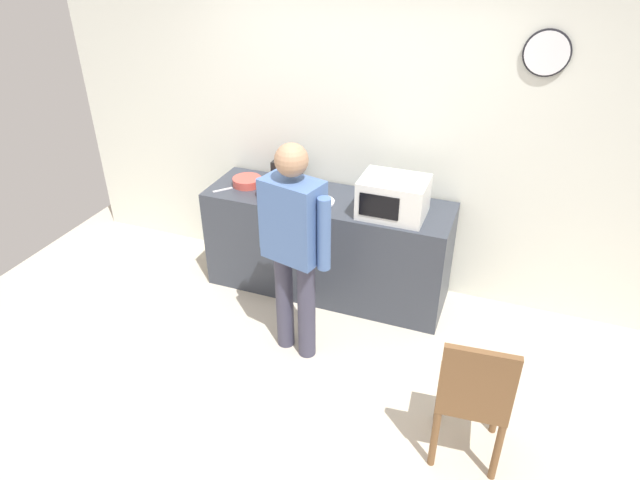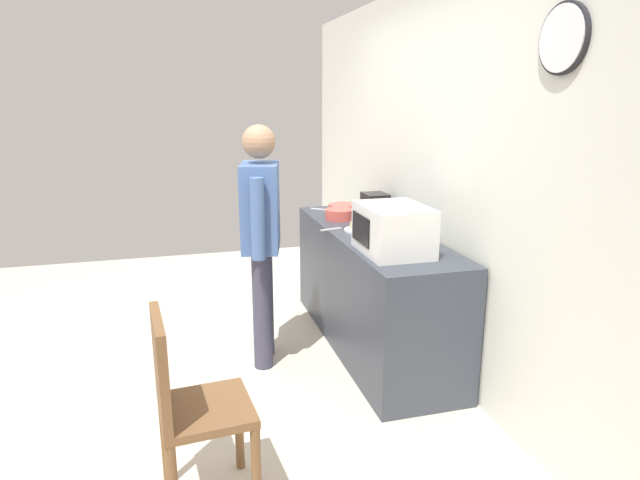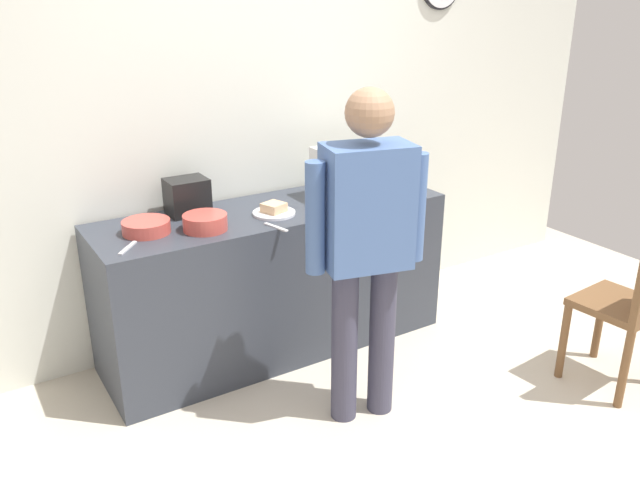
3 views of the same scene
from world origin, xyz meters
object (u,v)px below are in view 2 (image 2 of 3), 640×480
(cereal_bowl, at_px, (343,208))
(fork_utensil, at_px, (331,229))
(salad_bowl, at_px, (339,214))
(wooden_chair, at_px, (188,402))
(toaster, at_px, (375,206))
(microwave, at_px, (393,229))
(spoon_utensil, at_px, (320,209))
(person_standing, at_px, (261,229))
(sandwich_plate, at_px, (360,228))

(cereal_bowl, height_order, fork_utensil, cereal_bowl)
(salad_bowl, relative_size, wooden_chair, 0.24)
(toaster, distance_m, wooden_chair, 2.45)
(microwave, height_order, spoon_utensil, microwave)
(salad_bowl, relative_size, fork_utensil, 1.35)
(fork_utensil, distance_m, spoon_utensil, 0.75)
(cereal_bowl, height_order, spoon_utensil, cereal_bowl)
(spoon_utensil, relative_size, wooden_chair, 0.18)
(fork_utensil, height_order, wooden_chair, wooden_chair)
(spoon_utensil, bearing_deg, cereal_bowl, 48.20)
(toaster, distance_m, fork_utensil, 0.56)
(spoon_utensil, bearing_deg, fork_utensil, -9.08)
(wooden_chair, bearing_deg, salad_bowl, 145.48)
(microwave, bearing_deg, spoon_utensil, -176.77)
(fork_utensil, relative_size, spoon_utensil, 1.00)
(person_standing, xyz_separation_m, wooden_chair, (1.34, -0.56, -0.45))
(microwave, distance_m, cereal_bowl, 1.29)
(person_standing, bearing_deg, cereal_bowl, 133.39)
(salad_bowl, bearing_deg, spoon_utensil, -173.39)
(salad_bowl, distance_m, wooden_chair, 2.28)
(salad_bowl, xyz_separation_m, toaster, (0.02, 0.29, 0.06))
(salad_bowl, height_order, toaster, toaster)
(toaster, height_order, wooden_chair, toaster)
(microwave, xyz_separation_m, person_standing, (-0.50, -0.75, -0.06))
(microwave, height_order, person_standing, person_standing)
(microwave, xyz_separation_m, toaster, (-0.99, 0.26, -0.05))
(spoon_utensil, relative_size, person_standing, 0.10)
(fork_utensil, xyz_separation_m, spoon_utensil, (-0.74, 0.12, 0.00))
(person_standing, bearing_deg, wooden_chair, -22.60)
(fork_utensil, height_order, person_standing, person_standing)
(salad_bowl, height_order, cereal_bowl, salad_bowl)
(microwave, relative_size, wooden_chair, 0.53)
(cereal_bowl, bearing_deg, wooden_chair, -33.15)
(fork_utensil, xyz_separation_m, person_standing, (0.19, -0.55, 0.08))
(toaster, relative_size, fork_utensil, 1.29)
(toaster, xyz_separation_m, spoon_utensil, (-0.44, -0.34, -0.10))
(salad_bowl, height_order, person_standing, person_standing)
(microwave, relative_size, spoon_utensil, 2.94)
(spoon_utensil, bearing_deg, toaster, 37.83)
(sandwich_plate, xyz_separation_m, cereal_bowl, (-0.69, 0.08, 0.01))
(spoon_utensil, bearing_deg, wooden_chair, -28.31)
(fork_utensil, bearing_deg, person_standing, -71.19)
(person_standing, distance_m, wooden_chair, 1.52)
(cereal_bowl, bearing_deg, sandwich_plate, -7.00)
(person_standing, bearing_deg, toaster, 115.94)
(toaster, bearing_deg, salad_bowl, -93.84)
(spoon_utensil, bearing_deg, sandwich_plate, 5.38)
(wooden_chair, bearing_deg, cereal_bowl, 146.85)
(sandwich_plate, height_order, salad_bowl, salad_bowl)
(salad_bowl, relative_size, cereal_bowl, 0.94)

